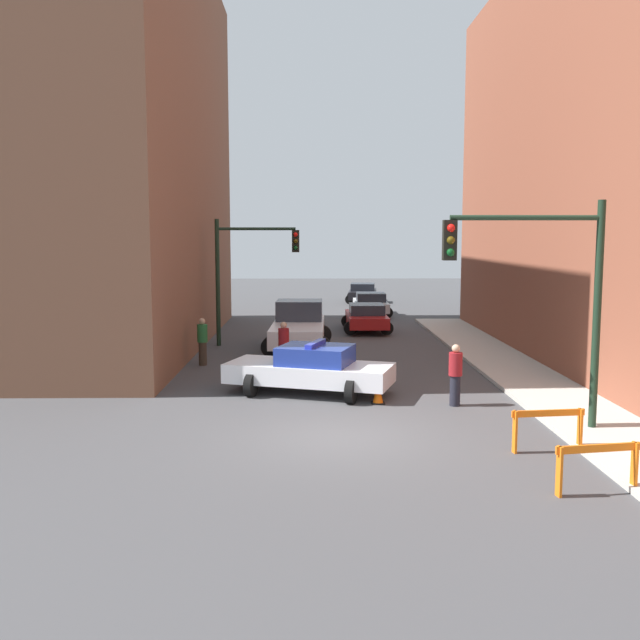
# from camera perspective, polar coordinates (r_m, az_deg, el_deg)

# --- Properties ---
(ground_plane) EXTENTS (120.00, 120.00, 0.00)m
(ground_plane) POSITION_cam_1_polar(r_m,az_deg,el_deg) (16.29, 1.47, -9.35)
(ground_plane) COLOR #424244
(sidewalk_right) EXTENTS (2.40, 44.00, 0.12)m
(sidewalk_right) POSITION_cam_1_polar(r_m,az_deg,el_deg) (17.65, 22.26, -8.40)
(sidewalk_right) COLOR #B2ADA3
(sidewalk_right) RESTS_ON ground_plane
(building_corner_left) EXTENTS (14.00, 20.00, 16.24)m
(building_corner_left) POSITION_cam_1_polar(r_m,az_deg,el_deg) (31.94, -22.26, 12.74)
(building_corner_left) COLOR brown
(building_corner_left) RESTS_ON ground_plane
(traffic_light_near) EXTENTS (3.64, 0.35, 5.20)m
(traffic_light_near) POSITION_cam_1_polar(r_m,az_deg,el_deg) (16.90, 17.72, 3.08)
(traffic_light_near) COLOR black
(traffic_light_near) RESTS_ON sidewalk_right
(traffic_light_far) EXTENTS (3.44, 0.35, 5.20)m
(traffic_light_far) POSITION_cam_1_polar(r_m,az_deg,el_deg) (29.36, -6.08, 4.53)
(traffic_light_far) COLOR black
(traffic_light_far) RESTS_ON ground_plane
(police_car) EXTENTS (5.04, 3.21, 1.52)m
(police_car) POSITION_cam_1_polar(r_m,az_deg,el_deg) (20.46, -0.74, -3.93)
(police_car) COLOR white
(police_car) RESTS_ON ground_plane
(white_truck) EXTENTS (2.75, 5.46, 1.90)m
(white_truck) POSITION_cam_1_polar(r_m,az_deg,el_deg) (28.38, -1.73, -0.56)
(white_truck) COLOR silver
(white_truck) RESTS_ON ground_plane
(parked_car_near) EXTENTS (2.28, 4.30, 1.31)m
(parked_car_near) POSITION_cam_1_polar(r_m,az_deg,el_deg) (33.93, 3.73, 0.23)
(parked_car_near) COLOR maroon
(parked_car_near) RESTS_ON ground_plane
(parked_car_mid) EXTENTS (2.31, 4.32, 1.31)m
(parked_car_mid) POSITION_cam_1_polar(r_m,az_deg,el_deg) (40.63, 4.07, 1.31)
(parked_car_mid) COLOR silver
(parked_car_mid) RESTS_ON ground_plane
(parked_car_far) EXTENTS (2.56, 4.46, 1.31)m
(parked_car_far) POSITION_cam_1_polar(r_m,az_deg,el_deg) (48.64, 3.44, 2.21)
(parked_car_far) COLOR black
(parked_car_far) RESTS_ON ground_plane
(pedestrian_crossing) EXTENTS (0.36, 0.36, 1.66)m
(pedestrian_crossing) POSITION_cam_1_polar(r_m,az_deg,el_deg) (23.93, -2.92, -2.05)
(pedestrian_crossing) COLOR #382D23
(pedestrian_crossing) RESTS_ON ground_plane
(pedestrian_corner) EXTENTS (0.50, 0.50, 1.66)m
(pedestrian_corner) POSITION_cam_1_polar(r_m,az_deg,el_deg) (25.27, -9.38, -1.66)
(pedestrian_corner) COLOR #382D23
(pedestrian_corner) RESTS_ON ground_plane
(pedestrian_sidewalk) EXTENTS (0.50, 0.50, 1.66)m
(pedestrian_sidewalk) POSITION_cam_1_polar(r_m,az_deg,el_deg) (19.34, 10.77, -4.27)
(pedestrian_sidewalk) COLOR black
(pedestrian_sidewalk) RESTS_ON ground_plane
(barrier_front) EXTENTS (1.59, 0.40, 0.90)m
(barrier_front) POSITION_cam_1_polar(r_m,az_deg,el_deg) (13.60, 21.33, -10.39)
(barrier_front) COLOR orange
(barrier_front) RESTS_ON ground_plane
(barrier_mid) EXTENTS (1.59, 0.34, 0.90)m
(barrier_mid) POSITION_cam_1_polar(r_m,az_deg,el_deg) (15.82, 17.77, -7.85)
(barrier_mid) COLOR orange
(barrier_mid) RESTS_ON ground_plane
(traffic_cone) EXTENTS (0.36, 0.36, 0.66)m
(traffic_cone) POSITION_cam_1_polar(r_m,az_deg,el_deg) (19.41, 4.67, -5.77)
(traffic_cone) COLOR black
(traffic_cone) RESTS_ON ground_plane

